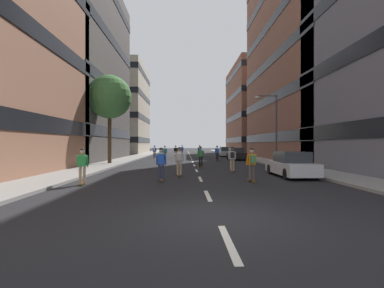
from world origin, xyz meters
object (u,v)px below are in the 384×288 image
(skater_11, at_px, (165,152))
(skater_1, at_px, (232,157))
(skater_0, at_px, (217,152))
(parked_car_near, at_px, (236,154))
(skater_10, at_px, (179,160))
(skater_7, at_px, (161,163))
(skater_8, at_px, (154,151))
(parked_car_far, at_px, (225,152))
(parked_car_mid, at_px, (291,165))
(skater_9, at_px, (200,150))
(skater_5, at_px, (252,162))
(streetlamp_right, at_px, (272,121))
(skater_4, at_px, (182,150))
(street_tree_near, at_px, (110,97))
(skater_3, at_px, (82,164))
(skater_2, at_px, (176,151))
(skater_6, at_px, (201,155))

(skater_11, bearing_deg, skater_1, -67.88)
(skater_0, bearing_deg, parked_car_near, 19.84)
(skater_10, bearing_deg, skater_11, 97.01)
(skater_7, height_order, skater_8, same)
(skater_11, bearing_deg, skater_10, -82.99)
(parked_car_far, bearing_deg, parked_car_mid, -90.00)
(skater_11, bearing_deg, skater_9, 63.49)
(skater_7, bearing_deg, skater_8, 97.03)
(parked_car_far, height_order, skater_5, skater_5)
(streetlamp_right, distance_m, skater_4, 23.59)
(skater_5, bearing_deg, skater_9, 92.31)
(skater_0, distance_m, skater_5, 19.11)
(skater_0, xyz_separation_m, skater_9, (-1.60, 9.86, 0.00))
(street_tree_near, relative_size, skater_0, 4.75)
(streetlamp_right, relative_size, skater_1, 3.65)
(skater_9, xyz_separation_m, skater_10, (-2.65, -26.35, 0.03))
(streetlamp_right, relative_size, skater_3, 3.65)
(parked_car_far, distance_m, skater_9, 4.09)
(skater_1, relative_size, skater_7, 1.00)
(skater_0, bearing_deg, skater_10, -104.42)
(parked_car_near, height_order, parked_car_mid, same)
(street_tree_near, relative_size, skater_3, 4.75)
(skater_3, relative_size, skater_9, 1.00)
(skater_1, bearing_deg, skater_5, -88.78)
(skater_7, bearing_deg, skater_10, 67.48)
(skater_8, bearing_deg, skater_4, 64.35)
(skater_4, xyz_separation_m, skater_5, (3.95, -33.49, 0.03))
(parked_car_mid, xyz_separation_m, skater_7, (-7.63, -1.80, 0.29))
(skater_1, height_order, skater_2, same)
(skater_3, xyz_separation_m, skater_11, (2.52, 20.29, 0.03))
(skater_1, height_order, skater_4, same)
(streetlamp_right, bearing_deg, skater_0, 121.40)
(streetlamp_right, xyz_separation_m, skater_0, (-4.44, 7.27, -3.15))
(parked_car_far, xyz_separation_m, skater_9, (-4.08, -0.10, 0.29))
(parked_car_far, bearing_deg, skater_2, -157.40)
(parked_car_far, bearing_deg, skater_8, -161.42)
(skater_5, relative_size, skater_9, 1.00)
(skater_4, xyz_separation_m, skater_7, (-0.77, -33.08, 0.00))
(streetlamp_right, relative_size, skater_11, 3.65)
(parked_car_mid, distance_m, skater_7, 7.85)
(skater_0, height_order, skater_2, same)
(skater_6, bearing_deg, street_tree_near, 156.62)
(streetlamp_right, xyz_separation_m, skater_1, (-4.97, -6.56, -3.12))
(parked_car_mid, relative_size, skater_6, 2.47)
(parked_car_near, bearing_deg, skater_4, 116.94)
(parked_car_far, xyz_separation_m, skater_4, (-6.86, 4.44, 0.29))
(parked_car_near, bearing_deg, skater_11, -176.73)
(parked_car_near, distance_m, parked_car_mid, 17.78)
(skater_5, bearing_deg, skater_7, 175.00)
(street_tree_near, distance_m, skater_5, 17.41)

